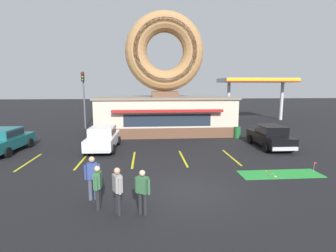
{
  "coord_description": "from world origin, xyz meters",
  "views": [
    {
      "loc": [
        -1.71,
        -10.28,
        4.35
      ],
      "look_at": [
        -0.43,
        5.0,
        2.0
      ],
      "focal_mm": 28.0,
      "sensor_mm": 36.0,
      "label": 1
    }
  ],
  "objects_px": {
    "trash_bin": "(237,132)",
    "pedestrian_leather_jacket_man": "(118,189)",
    "golf_ball": "(273,174)",
    "pedestrian_clipboard_woman": "(98,185)",
    "pedestrian_blue_sweater_man": "(92,176)",
    "pedestrian_hooded_kid": "(143,190)",
    "car_white": "(103,137)",
    "traffic_light_pole": "(84,92)",
    "car_black": "(270,135)",
    "car_teal": "(5,139)",
    "putting_flag_pin": "(315,165)"
  },
  "relations": [
    {
      "from": "pedestrian_hooded_kid",
      "to": "pedestrian_leather_jacket_man",
      "type": "height_order",
      "value": "pedestrian_leather_jacket_man"
    },
    {
      "from": "putting_flag_pin",
      "to": "car_white",
      "type": "bearing_deg",
      "value": 152.46
    },
    {
      "from": "car_white",
      "to": "car_black",
      "type": "bearing_deg",
      "value": -1.73
    },
    {
      "from": "putting_flag_pin",
      "to": "trash_bin",
      "type": "relative_size",
      "value": 0.56
    },
    {
      "from": "pedestrian_hooded_kid",
      "to": "pedestrian_clipboard_woman",
      "type": "bearing_deg",
      "value": 160.63
    },
    {
      "from": "pedestrian_clipboard_woman",
      "to": "car_teal",
      "type": "bearing_deg",
      "value": 130.84
    },
    {
      "from": "pedestrian_clipboard_woman",
      "to": "traffic_light_pole",
      "type": "xyz_separation_m",
      "value": [
        -4.53,
        18.24,
        2.84
      ]
    },
    {
      "from": "pedestrian_hooded_kid",
      "to": "pedestrian_clipboard_woman",
      "type": "xyz_separation_m",
      "value": [
        -1.58,
        0.56,
        0.01
      ]
    },
    {
      "from": "pedestrian_leather_jacket_man",
      "to": "trash_bin",
      "type": "relative_size",
      "value": 1.69
    },
    {
      "from": "trash_bin",
      "to": "traffic_light_pole",
      "type": "bearing_deg",
      "value": 156.49
    },
    {
      "from": "car_black",
      "to": "traffic_light_pole",
      "type": "relative_size",
      "value": 0.79
    },
    {
      "from": "pedestrian_blue_sweater_man",
      "to": "pedestrian_hooded_kid",
      "type": "bearing_deg",
      "value": -34.93
    },
    {
      "from": "car_teal",
      "to": "trash_bin",
      "type": "distance_m",
      "value": 17.29
    },
    {
      "from": "pedestrian_blue_sweater_man",
      "to": "traffic_light_pole",
      "type": "height_order",
      "value": "traffic_light_pole"
    },
    {
      "from": "golf_ball",
      "to": "pedestrian_hooded_kid",
      "type": "distance_m",
      "value": 7.31
    },
    {
      "from": "car_white",
      "to": "car_teal",
      "type": "bearing_deg",
      "value": -177.95
    },
    {
      "from": "trash_bin",
      "to": "golf_ball",
      "type": "bearing_deg",
      "value": -98.82
    },
    {
      "from": "golf_ball",
      "to": "car_black",
      "type": "distance_m",
      "value": 6.27
    },
    {
      "from": "pedestrian_blue_sweater_man",
      "to": "golf_ball",
      "type": "bearing_deg",
      "value": 14.41
    },
    {
      "from": "golf_ball",
      "to": "pedestrian_leather_jacket_man",
      "type": "height_order",
      "value": "pedestrian_leather_jacket_man"
    },
    {
      "from": "golf_ball",
      "to": "putting_flag_pin",
      "type": "bearing_deg",
      "value": 2.24
    },
    {
      "from": "pedestrian_hooded_kid",
      "to": "trash_bin",
      "type": "bearing_deg",
      "value": 58.46
    },
    {
      "from": "putting_flag_pin",
      "to": "car_teal",
      "type": "xyz_separation_m",
      "value": [
        -17.69,
        5.72,
        0.43
      ]
    },
    {
      "from": "trash_bin",
      "to": "car_white",
      "type": "bearing_deg",
      "value": -163.12
    },
    {
      "from": "car_black",
      "to": "pedestrian_clipboard_woman",
      "type": "relative_size",
      "value": 2.9
    },
    {
      "from": "trash_bin",
      "to": "traffic_light_pole",
      "type": "distance_m",
      "value": 15.52
    },
    {
      "from": "pedestrian_blue_sweater_man",
      "to": "traffic_light_pole",
      "type": "bearing_deg",
      "value": 103.5
    },
    {
      "from": "pedestrian_clipboard_woman",
      "to": "golf_ball",
      "type": "bearing_deg",
      "value": 20.13
    },
    {
      "from": "golf_ball",
      "to": "pedestrian_leather_jacket_man",
      "type": "relative_size",
      "value": 0.03
    },
    {
      "from": "car_black",
      "to": "pedestrian_blue_sweater_man",
      "type": "xyz_separation_m",
      "value": [
        -10.84,
        -7.81,
        0.08
      ]
    },
    {
      "from": "golf_ball",
      "to": "trash_bin",
      "type": "height_order",
      "value": "trash_bin"
    },
    {
      "from": "pedestrian_hooded_kid",
      "to": "pedestrian_clipboard_woman",
      "type": "height_order",
      "value": "pedestrian_clipboard_woman"
    },
    {
      "from": "trash_bin",
      "to": "traffic_light_pole",
      "type": "xyz_separation_m",
      "value": [
        -13.93,
        6.06,
        3.21
      ]
    },
    {
      "from": "car_white",
      "to": "car_black",
      "type": "relative_size",
      "value": 1.0
    },
    {
      "from": "car_teal",
      "to": "trash_bin",
      "type": "height_order",
      "value": "car_teal"
    },
    {
      "from": "car_white",
      "to": "car_black",
      "type": "height_order",
      "value": "same"
    },
    {
      "from": "traffic_light_pole",
      "to": "trash_bin",
      "type": "bearing_deg",
      "value": -23.51
    },
    {
      "from": "putting_flag_pin",
      "to": "pedestrian_hooded_kid",
      "type": "distance_m",
      "value": 9.28
    },
    {
      "from": "pedestrian_hooded_kid",
      "to": "pedestrian_leather_jacket_man",
      "type": "relative_size",
      "value": 0.95
    },
    {
      "from": "car_teal",
      "to": "pedestrian_blue_sweater_man",
      "type": "relative_size",
      "value": 2.72
    },
    {
      "from": "pedestrian_clipboard_woman",
      "to": "trash_bin",
      "type": "distance_m",
      "value": 15.39
    },
    {
      "from": "traffic_light_pole",
      "to": "pedestrian_leather_jacket_man",
      "type": "bearing_deg",
      "value": -74.27
    },
    {
      "from": "golf_ball",
      "to": "pedestrian_clipboard_woman",
      "type": "distance_m",
      "value": 8.52
    },
    {
      "from": "putting_flag_pin",
      "to": "traffic_light_pole",
      "type": "relative_size",
      "value": 0.09
    },
    {
      "from": "car_black",
      "to": "pedestrian_hooded_kid",
      "type": "bearing_deg",
      "value": -134.27
    },
    {
      "from": "car_white",
      "to": "pedestrian_blue_sweater_man",
      "type": "height_order",
      "value": "pedestrian_blue_sweater_man"
    },
    {
      "from": "golf_ball",
      "to": "pedestrian_clipboard_woman",
      "type": "height_order",
      "value": "pedestrian_clipboard_woman"
    },
    {
      "from": "traffic_light_pole",
      "to": "pedestrian_clipboard_woman",
      "type": "bearing_deg",
      "value": -76.06
    },
    {
      "from": "pedestrian_blue_sweater_man",
      "to": "car_white",
      "type": "bearing_deg",
      "value": 96.38
    },
    {
      "from": "trash_bin",
      "to": "pedestrian_leather_jacket_man",
      "type": "bearing_deg",
      "value": -124.4
    }
  ]
}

